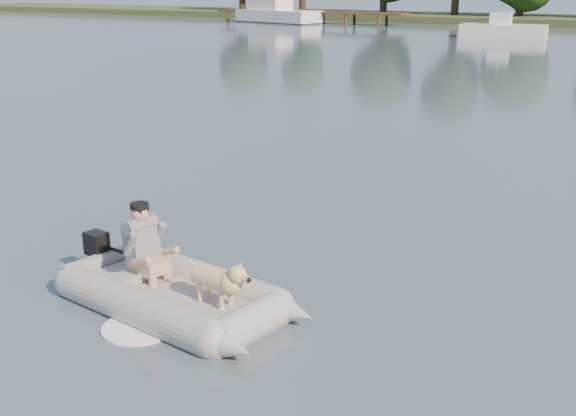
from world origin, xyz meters
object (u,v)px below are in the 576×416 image
Objects in this scene: dog at (215,282)px; dinghy at (176,266)px; dock at (309,17)px; cabin_cruiser at (278,10)px; motorboat at (504,21)px; man at (142,240)px.

dinghy is at bearing -175.43° from dog.
dog is (0.56, -0.04, -0.06)m from dinghy.
dock is 58.46m from dog.
cabin_cruiser is (-2.52, -1.03, 0.60)m from dock.
dog is at bearing -84.97° from motorboat.
dock is 2.10× the size of cabin_cruiser.
cabin_cruiser is at bearing 127.82° from man.
dock is at bearing 125.61° from dinghy.
dock reaches higher than dog.
dog is (1.16, -0.19, -0.23)m from man.
cabin_cruiser reaches higher than man.
man is at bearing 175.76° from dinghy.
dog is at bearing 4.57° from dinghy.
man reaches higher than dock.
man reaches higher than dog.
dock is at bearing 125.14° from man.
man reaches higher than dinghy.
motorboat is (21.66, -7.79, -0.04)m from cabin_cruiser.
dinghy is at bearing -85.69° from motorboat.
man is at bearing -63.96° from dock.
dog is at bearing 0.00° from man.
cabin_cruiser is (-29.04, 51.07, 0.67)m from dog.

